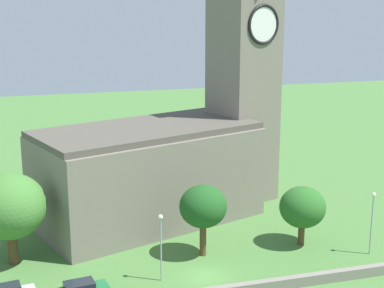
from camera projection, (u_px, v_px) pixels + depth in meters
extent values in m
plane|color=#477538|center=(168.00, 220.00, 68.45)|extent=(200.00, 200.00, 0.00)
cube|color=slate|center=(147.00, 177.00, 67.48)|extent=(27.76, 20.21, 10.51)
cube|color=#524C43|center=(147.00, 129.00, 66.13)|extent=(27.43, 19.24, 0.70)
cube|color=slate|center=(243.00, 91.00, 73.30)|extent=(8.71, 8.71, 27.97)
cylinder|color=white|center=(263.00, 24.00, 68.52)|extent=(4.19, 1.54, 4.38)
torus|color=black|center=(263.00, 24.00, 68.52)|extent=(4.65, 1.93, 4.78)
cylinder|color=white|center=(266.00, 23.00, 73.23)|extent=(1.54, 4.19, 4.38)
torus|color=black|center=(266.00, 23.00, 73.23)|extent=(1.93, 4.65, 4.78)
cube|color=#1E232B|center=(79.00, 285.00, 49.91)|extent=(2.74, 1.99, 0.59)
cylinder|color=black|center=(97.00, 288.00, 51.69)|extent=(0.64, 0.42, 0.60)
cylinder|color=#9EA0A5|center=(161.00, 250.00, 52.96)|extent=(0.14, 0.14, 6.01)
sphere|color=#F4EFCC|center=(161.00, 217.00, 52.18)|extent=(0.44, 0.44, 0.44)
cylinder|color=#9EA0A5|center=(371.00, 226.00, 58.55)|extent=(0.14, 0.14, 6.15)
sphere|color=#F4EFCC|center=(374.00, 195.00, 57.75)|extent=(0.44, 0.44, 0.44)
cylinder|color=brown|center=(13.00, 248.00, 56.83)|extent=(0.99, 0.99, 3.26)
ellipsoid|color=#427A33|center=(9.00, 206.00, 55.80)|extent=(7.09, 7.09, 6.38)
cylinder|color=brown|center=(203.00, 239.00, 58.62)|extent=(0.67, 0.67, 3.45)
ellipsoid|color=#1E511E|center=(203.00, 206.00, 57.78)|extent=(4.77, 4.77, 4.29)
cylinder|color=brown|center=(301.00, 234.00, 61.38)|extent=(0.68, 0.68, 2.34)
ellipsoid|color=#286023|center=(303.00, 207.00, 60.66)|extent=(4.84, 4.84, 4.36)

